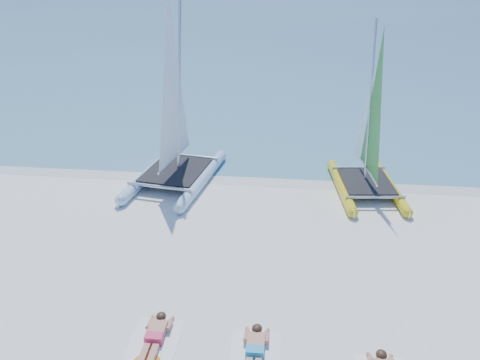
# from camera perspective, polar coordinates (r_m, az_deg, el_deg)

# --- Properties ---
(ground) EXTENTS (140.00, 140.00, 0.00)m
(ground) POSITION_cam_1_polar(r_m,az_deg,el_deg) (12.34, 2.61, -10.60)
(ground) COLOR white
(ground) RESTS_ON ground
(sea) EXTENTS (140.00, 115.00, 0.01)m
(sea) POSITION_cam_1_polar(r_m,az_deg,el_deg) (73.35, 6.08, 19.47)
(sea) COLOR #76B2C5
(sea) RESTS_ON ground
(wet_sand_strip) EXTENTS (140.00, 1.40, 0.01)m
(wet_sand_strip) POSITION_cam_1_polar(r_m,az_deg,el_deg) (17.10, 3.83, 0.22)
(wet_sand_strip) COLOR silver
(wet_sand_strip) RESTS_ON ground
(catamaran_blue) EXTENTS (3.14, 5.35, 6.88)m
(catamaran_blue) POSITION_cam_1_polar(r_m,az_deg,el_deg) (16.37, -8.04, 6.60)
(catamaran_blue) COLOR #B8DBF1
(catamaran_blue) RESTS_ON ground
(catamaran_yellow) EXTENTS (2.45, 4.61, 5.75)m
(catamaran_yellow) POSITION_cam_1_polar(r_m,az_deg,el_deg) (16.43, 15.36, 5.10)
(catamaran_yellow) COLOR yellow
(catamaran_yellow) RESTS_ON ground
(towel_a) EXTENTS (1.00, 1.85, 0.02)m
(towel_a) POSITION_cam_1_polar(r_m,az_deg,el_deg) (10.30, -10.75, -19.77)
(towel_a) COLOR white
(towel_a) RESTS_ON ground
(sunbather_a) EXTENTS (0.37, 1.73, 0.26)m
(sunbather_a) POSITION_cam_1_polar(r_m,az_deg,el_deg) (10.35, -10.49, -18.61)
(sunbather_a) COLOR tan
(sunbather_a) RESTS_ON towel_a
(sunbather_b) EXTENTS (0.37, 1.73, 0.26)m
(sunbather_b) POSITION_cam_1_polar(r_m,az_deg,el_deg) (9.94, 1.80, -20.39)
(sunbather_b) COLOR tan
(sunbather_b) RESTS_ON towel_b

